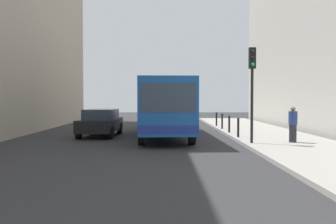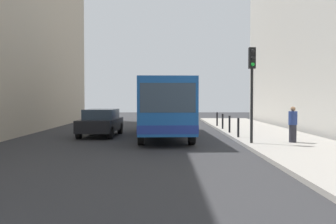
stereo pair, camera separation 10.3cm
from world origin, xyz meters
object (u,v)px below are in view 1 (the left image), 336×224
bollard_near (238,128)px  bollard_mid (229,124)px  traffic_light (252,77)px  bollard_farthest (216,119)px  bollard_far (222,121)px  car_beside_bus (101,122)px  pedestrian_near_signal (293,125)px  bus (163,105)px

bollard_near → bollard_mid: size_ratio=1.00×
traffic_light → bollard_farthest: traffic_light is taller
traffic_light → bollard_far: 8.26m
car_beside_bus → bollard_far: 7.84m
car_beside_bus → bollard_far: (7.15, 3.21, -0.16)m
bollard_near → pedestrian_near_signal: bearing=-49.4°
bus → bollard_mid: bus is taller
bus → bollard_near: bus is taller
bollard_near → bollard_farthest: (0.00, 8.03, 0.00)m
car_beside_bus → bollard_near: (7.15, -2.15, -0.16)m
bollard_mid → pedestrian_near_signal: pedestrian_near_signal is taller
bollard_mid → bollard_far: (0.00, 2.68, 0.00)m
bollard_far → bollard_farthest: (0.00, 2.68, 0.00)m
bollard_near → bollard_mid: (0.00, 2.68, 0.00)m
bus → bollard_near: 4.40m
pedestrian_near_signal → bollard_farthest: bearing=-165.0°
bollard_far → bollard_farthest: bearing=90.0°
traffic_light → bollard_mid: size_ratio=4.32×
pedestrian_near_signal → traffic_light: bearing=-77.7°
car_beside_bus → bollard_far: size_ratio=4.71×
bus → traffic_light: size_ratio=2.71×
car_beside_bus → traffic_light: 8.92m
bus → bollard_mid: bearing=-172.8°
traffic_light → bollard_near: bearing=92.2°
car_beside_bus → bollard_farthest: bearing=-138.0°
traffic_light → pedestrian_near_signal: (1.86, 0.26, -2.08)m
pedestrian_near_signal → car_beside_bus: bearing=-111.7°
bollard_far → traffic_light: bearing=-89.3°
traffic_light → bollard_mid: bearing=91.1°
bollard_mid → traffic_light: bearing=-88.9°
car_beside_bus → bus: bearing=-178.7°
bollard_near → pedestrian_near_signal: size_ratio=0.60×
bus → bollard_far: bus is taller
traffic_light → bollard_near: (-0.10, 2.55, -2.38)m
bollard_mid → bollard_farthest: (0.00, 5.36, 0.00)m
traffic_light → bollard_farthest: size_ratio=4.32×
bus → bollard_near: bearing=148.8°
bollard_farthest → pedestrian_near_signal: 10.51m
car_beside_bus → bollard_mid: (7.15, 0.53, -0.16)m
bollard_far → bollard_near: bearing=-90.0°
bollard_far → bollard_mid: bearing=-90.0°
traffic_light → bollard_mid: (-0.10, 5.23, -2.38)m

